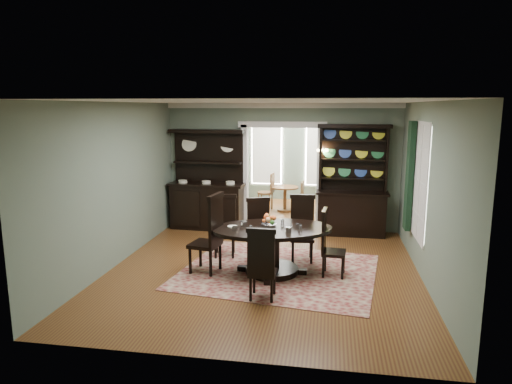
% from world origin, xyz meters
% --- Properties ---
extents(room, '(5.51, 6.01, 3.01)m').
position_xyz_m(room, '(0.00, 0.04, 1.58)').
color(room, brown).
rests_on(room, ground).
extents(parlor, '(3.51, 3.50, 3.01)m').
position_xyz_m(parlor, '(0.00, 5.53, 1.52)').
color(parlor, brown).
rests_on(parlor, ground).
extents(doorway_trim, '(2.08, 0.25, 2.57)m').
position_xyz_m(doorway_trim, '(0.00, 3.00, 1.62)').
color(doorway_trim, silver).
rests_on(doorway_trim, floor).
extents(right_window, '(0.15, 1.47, 2.12)m').
position_xyz_m(right_window, '(2.69, 0.93, 1.60)').
color(right_window, white).
rests_on(right_window, wall_right).
extents(wall_sconce, '(0.27, 0.21, 0.21)m').
position_xyz_m(wall_sconce, '(0.95, 2.85, 1.89)').
color(wall_sconce, gold).
rests_on(wall_sconce, back_wall_right).
extents(rug, '(3.72, 3.28, 0.01)m').
position_xyz_m(rug, '(0.27, -0.01, 0.01)').
color(rug, maroon).
rests_on(rug, floor).
extents(dining_table, '(2.41, 2.41, 0.84)m').
position_xyz_m(dining_table, '(0.17, -0.09, 0.58)').
color(dining_table, black).
rests_on(dining_table, rug).
extents(centerpiece, '(1.33, 0.86, 0.22)m').
position_xyz_m(centerpiece, '(0.09, -0.03, 0.90)').
color(centerpiece, silver).
rests_on(centerpiece, dining_table).
extents(chair_far_left, '(0.51, 0.49, 1.21)m').
position_xyz_m(chair_far_left, '(-0.89, 0.78, 0.64)').
color(chair_far_left, black).
rests_on(chair_far_left, rug).
extents(chair_far_mid, '(0.56, 0.55, 1.20)m').
position_xyz_m(chair_far_mid, '(-0.18, 0.62, 0.63)').
color(chair_far_mid, black).
rests_on(chair_far_mid, rug).
extents(chair_far_right, '(0.50, 0.48, 1.26)m').
position_xyz_m(chair_far_right, '(0.64, 0.75, 0.66)').
color(chair_far_right, black).
rests_on(chair_far_right, rug).
extents(chair_end_left, '(0.59, 0.61, 1.44)m').
position_xyz_m(chair_end_left, '(-0.89, -0.25, 0.75)').
color(chair_end_left, black).
rests_on(chair_end_left, rug).
extents(chair_end_right, '(0.45, 0.47, 1.18)m').
position_xyz_m(chair_end_right, '(1.15, -0.04, 0.62)').
color(chair_end_right, black).
rests_on(chair_end_right, rug).
extents(chair_near, '(0.45, 0.41, 1.16)m').
position_xyz_m(chair_near, '(0.17, -1.29, 0.61)').
color(chair_near, black).
rests_on(chair_near, rug).
extents(sideboard, '(1.84, 0.71, 2.39)m').
position_xyz_m(sideboard, '(-1.77, 2.72, 0.83)').
color(sideboard, black).
rests_on(sideboard, floor).
extents(welsh_dresser, '(1.63, 0.61, 2.53)m').
position_xyz_m(welsh_dresser, '(1.65, 2.72, 0.92)').
color(welsh_dresser, black).
rests_on(welsh_dresser, floor).
extents(parlor_table, '(0.76, 0.76, 0.70)m').
position_xyz_m(parlor_table, '(-0.10, 4.81, 0.46)').
color(parlor_table, brown).
rests_on(parlor_table, parlor_floor).
extents(parlor_chair_left, '(0.46, 0.45, 1.06)m').
position_xyz_m(parlor_chair_left, '(-0.59, 4.85, 0.57)').
color(parlor_chair_left, brown).
rests_on(parlor_chair_left, parlor_floor).
extents(parlor_chair_right, '(0.39, 0.38, 0.88)m').
position_xyz_m(parlor_chair_right, '(0.49, 4.71, 0.47)').
color(parlor_chair_right, brown).
rests_on(parlor_chair_right, parlor_floor).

